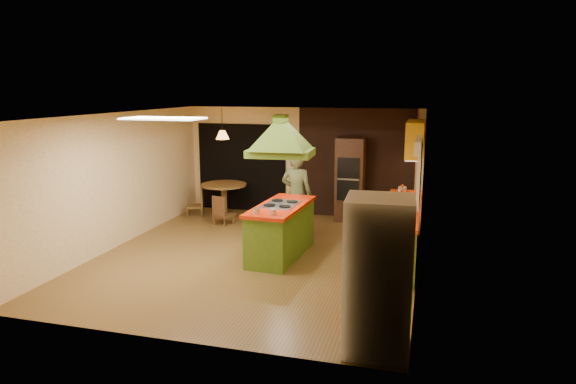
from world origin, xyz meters
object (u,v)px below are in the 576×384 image
(wall_oven, at_px, (350,179))
(dining_table, at_px, (224,193))
(kitchen_island, at_px, (281,230))
(refrigerator, at_px, (378,276))
(canister_large, at_px, (402,193))
(man, at_px, (297,194))

(wall_oven, bearing_deg, dining_table, -171.43)
(kitchen_island, height_order, wall_oven, wall_oven)
(wall_oven, bearing_deg, refrigerator, -79.05)
(dining_table, relative_size, canister_large, 4.89)
(kitchen_island, height_order, refrigerator, refrigerator)
(man, xyz_separation_m, dining_table, (-2.02, 1.10, -0.31))
(man, height_order, refrigerator, refrigerator)
(dining_table, bearing_deg, canister_large, -17.31)
(man, distance_m, wall_oven, 1.78)
(dining_table, height_order, canister_large, canister_large)
(wall_oven, bearing_deg, kitchen_island, -106.01)
(refrigerator, xyz_separation_m, wall_oven, (-1.18, 5.77, 0.04))
(refrigerator, height_order, canister_large, refrigerator)
(refrigerator, distance_m, wall_oven, 5.89)
(refrigerator, bearing_deg, dining_table, 123.94)
(kitchen_island, relative_size, wall_oven, 1.03)
(canister_large, bearing_deg, dining_table, 162.69)
(refrigerator, bearing_deg, wall_oven, 98.32)
(wall_oven, xyz_separation_m, canister_large, (1.22, -1.73, 0.09))
(man, bearing_deg, dining_table, -23.78)
(refrigerator, distance_m, dining_table, 6.68)
(wall_oven, xyz_separation_m, dining_table, (-2.85, -0.46, -0.39))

